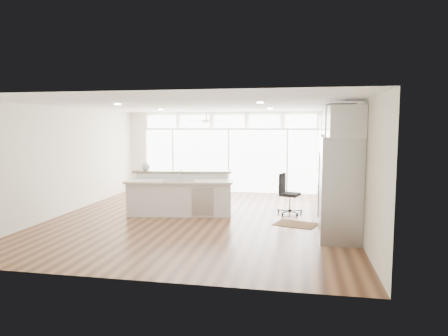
# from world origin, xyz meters

# --- Properties ---
(floor) EXTENTS (7.00, 8.00, 0.02)m
(floor) POSITION_xyz_m (0.00, 0.00, -0.01)
(floor) COLOR #442514
(floor) RESTS_ON ground
(ceiling) EXTENTS (7.00, 8.00, 0.02)m
(ceiling) POSITION_xyz_m (0.00, 0.00, 2.70)
(ceiling) COLOR white
(ceiling) RESTS_ON wall_back
(wall_back) EXTENTS (7.00, 0.04, 2.70)m
(wall_back) POSITION_xyz_m (0.00, 4.00, 1.35)
(wall_back) COLOR silver
(wall_back) RESTS_ON floor
(wall_front) EXTENTS (7.00, 0.04, 2.70)m
(wall_front) POSITION_xyz_m (0.00, -4.00, 1.35)
(wall_front) COLOR silver
(wall_front) RESTS_ON floor
(wall_left) EXTENTS (0.04, 8.00, 2.70)m
(wall_left) POSITION_xyz_m (-3.50, 0.00, 1.35)
(wall_left) COLOR silver
(wall_left) RESTS_ON floor
(wall_right) EXTENTS (0.04, 8.00, 2.70)m
(wall_right) POSITION_xyz_m (3.50, 0.00, 1.35)
(wall_right) COLOR silver
(wall_right) RESTS_ON floor
(glass_wall) EXTENTS (5.80, 0.06, 2.08)m
(glass_wall) POSITION_xyz_m (0.00, 3.94, 1.05)
(glass_wall) COLOR white
(glass_wall) RESTS_ON wall_back
(transom_row) EXTENTS (5.90, 0.06, 0.40)m
(transom_row) POSITION_xyz_m (0.00, 3.94, 2.38)
(transom_row) COLOR white
(transom_row) RESTS_ON wall_back
(desk_window) EXTENTS (0.04, 0.85, 0.85)m
(desk_window) POSITION_xyz_m (3.46, 0.30, 1.55)
(desk_window) COLOR white
(desk_window) RESTS_ON wall_right
(ceiling_fan) EXTENTS (1.16, 1.16, 0.32)m
(ceiling_fan) POSITION_xyz_m (-0.50, 2.80, 2.48)
(ceiling_fan) COLOR white
(ceiling_fan) RESTS_ON ceiling
(recessed_lights) EXTENTS (3.40, 3.00, 0.02)m
(recessed_lights) POSITION_xyz_m (0.00, 0.20, 2.68)
(recessed_lights) COLOR white
(recessed_lights) RESTS_ON ceiling
(oven_cabinet) EXTENTS (0.64, 1.20, 2.50)m
(oven_cabinet) POSITION_xyz_m (3.17, 1.80, 1.25)
(oven_cabinet) COLOR white
(oven_cabinet) RESTS_ON floor
(desk_nook) EXTENTS (0.72, 1.30, 0.76)m
(desk_nook) POSITION_xyz_m (3.13, 0.30, 0.38)
(desk_nook) COLOR white
(desk_nook) RESTS_ON floor
(upper_cabinets) EXTENTS (0.64, 1.30, 0.64)m
(upper_cabinets) POSITION_xyz_m (3.17, 0.30, 2.35)
(upper_cabinets) COLOR white
(upper_cabinets) RESTS_ON wall_right
(refrigerator) EXTENTS (0.76, 0.90, 2.00)m
(refrigerator) POSITION_xyz_m (3.11, -1.35, 1.00)
(refrigerator) COLOR #A3A4A7
(refrigerator) RESTS_ON floor
(fridge_cabinet) EXTENTS (0.64, 0.90, 0.60)m
(fridge_cabinet) POSITION_xyz_m (3.17, -1.35, 2.30)
(fridge_cabinet) COLOR white
(fridge_cabinet) RESTS_ON wall_right
(framed_photos) EXTENTS (0.06, 0.22, 0.80)m
(framed_photos) POSITION_xyz_m (3.46, 0.92, 1.40)
(framed_photos) COLOR black
(framed_photos) RESTS_ON wall_right
(kitchen_island) EXTENTS (2.78, 1.37, 1.06)m
(kitchen_island) POSITION_xyz_m (-0.60, 0.27, 0.53)
(kitchen_island) COLOR white
(kitchen_island) RESTS_ON floor
(rug) EXTENTS (1.08, 0.92, 0.01)m
(rug) POSITION_xyz_m (2.28, -0.22, 0.01)
(rug) COLOR #372111
(rug) RESTS_ON floor
(office_chair) EXTENTS (0.64, 0.62, 1.01)m
(office_chair) POSITION_xyz_m (2.11, 0.88, 0.51)
(office_chair) COLOR black
(office_chair) RESTS_ON floor
(fishbowl) EXTENTS (0.22, 0.22, 0.21)m
(fishbowl) POSITION_xyz_m (-1.59, 0.53, 1.17)
(fishbowl) COLOR silver
(fishbowl) RESTS_ON kitchen_island
(monitor) EXTENTS (0.14, 0.46, 0.38)m
(monitor) POSITION_xyz_m (3.05, 0.30, 0.95)
(monitor) COLOR black
(monitor) RESTS_ON desk_nook
(keyboard) EXTENTS (0.19, 0.37, 0.02)m
(keyboard) POSITION_xyz_m (2.88, 0.30, 0.77)
(keyboard) COLOR silver
(keyboard) RESTS_ON desk_nook
(potted_plant) EXTENTS (0.30, 0.33, 0.25)m
(potted_plant) POSITION_xyz_m (3.17, 1.80, 2.63)
(potted_plant) COLOR #2F5625
(potted_plant) RESTS_ON oven_cabinet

